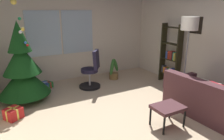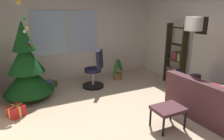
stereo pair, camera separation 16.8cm
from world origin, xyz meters
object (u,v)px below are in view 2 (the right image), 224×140
gift_box_red (16,111)px  gift_box_blue (46,86)px  gift_box_green (51,84)px  holiday_tree (27,68)px  bookshelf (175,58)px  gift_box_gold (45,88)px  footstool (168,110)px  floor_lamp (193,30)px  office_chair (95,73)px  potted_plant (118,71)px

gift_box_red → gift_box_blue: (0.71, 1.07, 0.02)m
gift_box_green → gift_box_blue: (-0.17, -0.27, 0.04)m
holiday_tree → bookshelf: size_ratio=1.34×
holiday_tree → gift_box_gold: size_ratio=6.78×
gift_box_green → gift_box_gold: (-0.20, -0.30, 0.03)m
footstool → gift_box_green: footstool is taller
gift_box_green → floor_lamp: bearing=-39.7°
office_chair → potted_plant: 0.92m
floor_lamp → gift_box_blue: bearing=145.6°
holiday_tree → floor_lamp: 3.71m
footstool → gift_box_green: bearing=117.1°
gift_box_green → potted_plant: potted_plant is taller
gift_box_green → office_chair: bearing=-28.1°
footstool → gift_box_green: (-1.49, 2.92, -0.26)m
footstool → gift_box_gold: (-1.69, 2.62, -0.23)m
gift_box_red → bookshelf: (4.00, 0.05, 0.63)m
gift_box_red → office_chair: 2.11m
gift_box_blue → floor_lamp: bearing=-34.4°
floor_lamp → potted_plant: (-0.75, 1.97, -1.35)m
gift_box_blue → bookshelf: (3.28, -1.02, 0.62)m
holiday_tree → gift_box_green: bearing=44.1°
gift_box_red → potted_plant: (2.79, 1.10, 0.13)m
gift_box_red → footstool: bearing=-33.7°
holiday_tree → potted_plant: holiday_tree is taller
gift_box_green → holiday_tree: bearing=-135.9°
gift_box_green → gift_box_blue: size_ratio=1.10×
gift_box_gold → office_chair: bearing=-11.8°
footstool → gift_box_red: footstool is taller
bookshelf → floor_lamp: floor_lamp is taller
office_chair → gift_box_blue: bearing=166.4°
gift_box_red → floor_lamp: 3.93m
floor_lamp → footstool: bearing=-148.1°
bookshelf → potted_plant: (-1.21, 1.05, -0.51)m
gift_box_red → gift_box_blue: bearing=56.2°
footstool → floor_lamp: size_ratio=0.29×
gift_box_red → potted_plant: 3.00m
gift_box_blue → holiday_tree: bearing=-143.9°
gift_box_green → potted_plant: size_ratio=0.54×
holiday_tree → gift_box_green: size_ratio=6.53×
office_chair → holiday_tree: bearing=179.8°
footstool → potted_plant: potted_plant is taller
gift_box_red → gift_box_gold: (0.69, 1.03, -0.00)m
footstool → office_chair: (-0.44, 2.36, 0.06)m
gift_box_red → gift_box_blue: gift_box_blue is taller
footstool → bookshelf: 2.34m
gift_box_gold → office_chair: 1.31m
gift_box_red → gift_box_green: (0.89, 1.33, -0.03)m
gift_box_red → gift_box_gold: size_ratio=1.15×
gift_box_red → floor_lamp: floor_lamp is taller
footstool → floor_lamp: floor_lamp is taller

